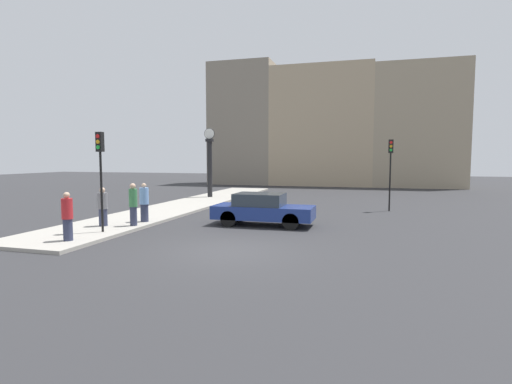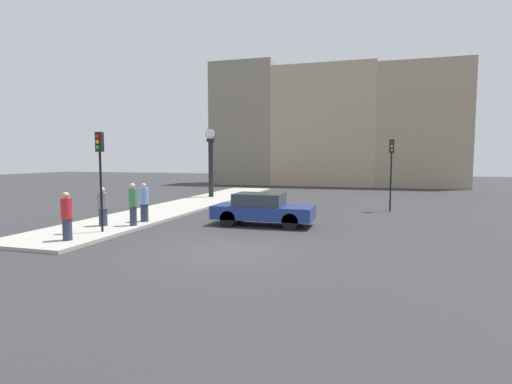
{
  "view_description": "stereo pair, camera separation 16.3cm",
  "coord_description": "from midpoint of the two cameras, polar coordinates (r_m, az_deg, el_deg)",
  "views": [
    {
      "loc": [
        4.32,
        -12.03,
        3.03
      ],
      "look_at": [
        -1.09,
        6.88,
        1.34
      ],
      "focal_mm": 28.0,
      "sensor_mm": 36.0,
      "label": 1
    },
    {
      "loc": [
        4.47,
        -11.98,
        3.03
      ],
      "look_at": [
        -1.09,
        6.88,
        1.34
      ],
      "focal_mm": 28.0,
      "sensor_mm": 36.0,
      "label": 2
    }
  ],
  "objects": [
    {
      "name": "ground_plane",
      "position": [
        13.14,
        -3.62,
        -8.42
      ],
      "size": [
        120.0,
        120.0,
        0.0
      ],
      "primitive_type": "plane",
      "color": "#2D2D30"
    },
    {
      "name": "sidewalk_corner",
      "position": [
        25.91,
        -9.08,
        -1.71
      ],
      "size": [
        3.61,
        26.43,
        0.13
      ],
      "primitive_type": "cube",
      "color": "#A39E93",
      "rests_on": "ground_plane"
    },
    {
      "name": "building_row",
      "position": [
        44.85,
        10.58,
        9.24
      ],
      "size": [
        27.02,
        5.0,
        13.68
      ],
      "color": "gray",
      "rests_on": "ground_plane"
    },
    {
      "name": "sedan_car",
      "position": [
        17.88,
        1.15,
        -2.46
      ],
      "size": [
        4.48,
        1.77,
        1.44
      ],
      "color": "navy",
      "rests_on": "ground_plane"
    },
    {
      "name": "traffic_light_near",
      "position": [
        16.6,
        -21.13,
        4.18
      ],
      "size": [
        0.26,
        0.24,
        3.89
      ],
      "color": "black",
      "rests_on": "sidewalk_corner"
    },
    {
      "name": "traffic_light_far",
      "position": [
        23.75,
        18.95,
        4.31
      ],
      "size": [
        0.26,
        0.24,
        4.05
      ],
      "color": "black",
      "rests_on": "ground_plane"
    },
    {
      "name": "street_clock",
      "position": [
        29.73,
        -6.31,
        4.0
      ],
      "size": [
        0.8,
        0.46,
        5.06
      ],
      "color": "black",
      "rests_on": "sidewalk_corner"
    },
    {
      "name": "pedestrian_grey_jacket",
      "position": [
        18.19,
        -20.81,
        -1.99
      ],
      "size": [
        0.41,
        0.41,
        1.65
      ],
      "color": "#2D334C",
      "rests_on": "sidewalk_corner"
    },
    {
      "name": "pedestrian_blue_stripe",
      "position": [
        18.8,
        -15.44,
        -1.46
      ],
      "size": [
        0.41,
        0.41,
        1.75
      ],
      "color": "#2D334C",
      "rests_on": "sidewalk_corner"
    },
    {
      "name": "pedestrian_green_hoodie",
      "position": [
        17.81,
        -16.92,
        -1.67
      ],
      "size": [
        0.34,
        0.34,
        1.82
      ],
      "color": "#2D334C",
      "rests_on": "sidewalk_corner"
    },
    {
      "name": "pedestrian_red_top",
      "position": [
        15.46,
        -25.14,
        -3.16
      ],
      "size": [
        0.37,
        0.37,
        1.71
      ],
      "color": "#2D334C",
      "rests_on": "sidewalk_corner"
    }
  ]
}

